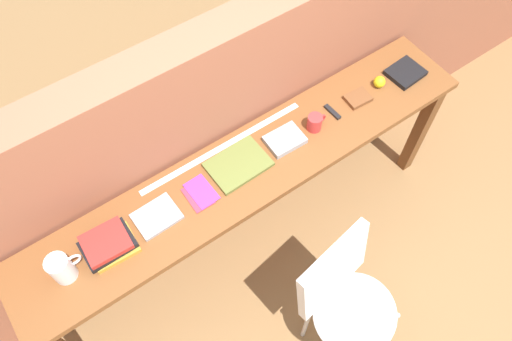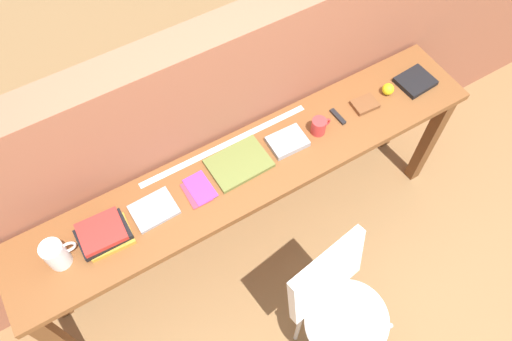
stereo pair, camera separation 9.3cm
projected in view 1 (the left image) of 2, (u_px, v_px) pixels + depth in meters
ground_plane at (279, 274)px, 3.09m from camera, size 40.00×40.00×0.00m
brick_wall_back at (215, 135)px, 2.72m from camera, size 6.00×0.20×1.49m
sideboard at (250, 180)px, 2.58m from camera, size 2.50×0.44×0.88m
chair_white_moulded at (347, 299)px, 2.47m from camera, size 0.50×0.51×0.89m
pitcher_white at (62, 268)px, 2.11m from camera, size 0.14×0.10×0.18m
book_stack_leftmost at (109, 245)px, 2.20m from camera, size 0.23×0.19×0.08m
magazine_cycling at (157, 216)px, 2.31m from camera, size 0.21×0.17×0.02m
pamphlet_pile_colourful at (200, 194)px, 2.38m from camera, size 0.14×0.17×0.01m
book_open_centre at (238, 164)px, 2.45m from camera, size 0.30×0.22×0.02m
book_grey_hardcover at (285, 140)px, 2.52m from camera, size 0.19×0.15×0.03m
mug at (315, 122)px, 2.55m from camera, size 0.11×0.08×0.09m
multitool_folded at (332, 112)px, 2.63m from camera, size 0.03×0.11×0.02m
leather_journal_brown at (358, 98)px, 2.67m from camera, size 0.14×0.11×0.02m
sports_ball_small at (379, 82)px, 2.70m from camera, size 0.06×0.06×0.06m
book_repair_rightmost at (405, 73)px, 2.76m from camera, size 0.20×0.18×0.03m
ruler_metal_back_edge at (223, 147)px, 2.52m from camera, size 0.94×0.03×0.00m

